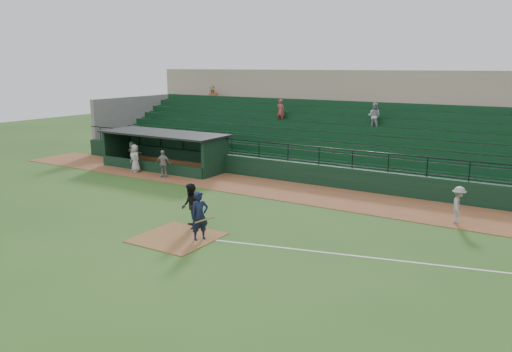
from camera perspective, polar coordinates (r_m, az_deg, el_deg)
The scene contains 12 objects.
ground at distance 21.10m, azimuth -7.20°, elevation -6.23°, with size 90.00×90.00×0.00m, color #2A4F19.
warning_track at distance 27.51m, azimuth 3.29°, elevation -1.66°, with size 40.00×4.00×0.03m, color brown.
home_plate_dirt at distance 20.37m, azimuth -8.98°, elevation -6.93°, with size 3.00×3.00×0.03m, color brown.
foul_line at distance 18.58m, azimuth 15.19°, elevation -9.22°, with size 18.00×0.09×0.01m, color white.
stadium_structure at distance 34.64m, azimuth 10.06°, elevation 4.96°, with size 38.00×13.08×6.40m.
dugout at distance 34.03m, azimuth -9.99°, elevation 3.18°, with size 8.90×3.20×2.42m.
batter_at_plate at distance 19.71m, azimuth -6.43°, elevation -4.54°, with size 1.17×0.86×1.98m.
umpire at distance 21.18m, azimuth -7.44°, elevation -3.41°, with size 0.94×0.73×1.94m, color black.
runner at distance 23.34m, azimuth 22.08°, elevation -3.07°, with size 1.05×0.60×1.63m, color gray.
dugout_player_a at distance 31.08m, azimuth -10.55°, elevation 1.40°, with size 0.98×0.41×1.67m, color gray.
dugout_player_b at distance 32.98m, azimuth -13.62°, elevation 1.99°, with size 0.87×0.56×1.77m, color #ADA7A2.
dugout_player_c at distance 35.19m, azimuth -13.83°, elevation 2.55°, with size 1.56×0.50×1.69m, color gray.
Camera 1 is at (12.66, -15.47, 6.75)m, focal length 35.09 mm.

